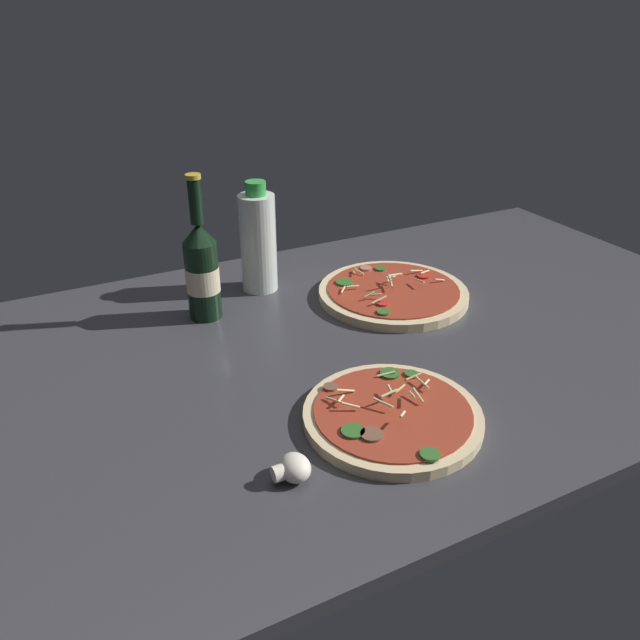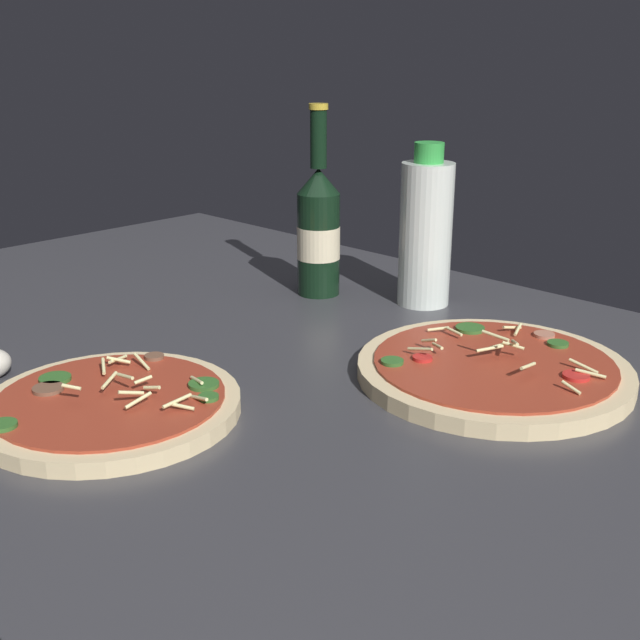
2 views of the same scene
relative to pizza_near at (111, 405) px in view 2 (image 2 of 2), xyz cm
name	(u,v)px [view 2 (image 2 of 2)]	position (x,y,z in cm)	size (l,w,h in cm)	color
counter_slab	(316,378)	(6.34, 22.77, -2.21)	(160.00, 90.00, 2.50)	#38383D
pizza_near	(111,405)	(0.00, 0.00, 0.00)	(25.80, 25.80, 4.13)	beige
pizza_far	(493,369)	(22.33, 34.33, 0.07)	(29.95, 29.95, 5.37)	beige
beer_bottle	(319,229)	(-13.69, 43.62, 8.68)	(6.24, 6.24, 27.21)	black
oil_bottle	(426,232)	(0.23, 50.60, 9.40)	(7.29, 7.29, 22.52)	silver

